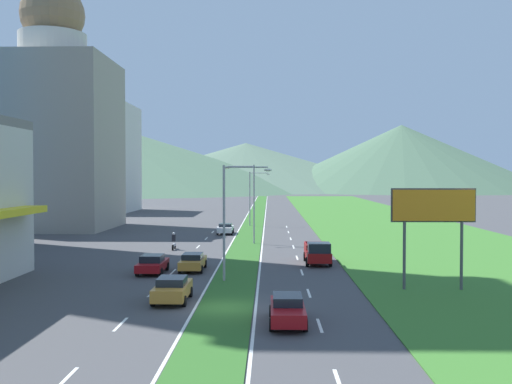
{
  "coord_description": "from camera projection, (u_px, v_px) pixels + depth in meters",
  "views": [
    {
      "loc": [
        2.54,
        -33.36,
        7.65
      ],
      "look_at": [
        0.63,
        49.85,
        5.28
      ],
      "focal_mm": 41.16,
      "sensor_mm": 36.0,
      "label": 1
    }
  ],
  "objects": [
    {
      "name": "car_4",
      "position": [
        225.0,
        228.0,
        76.37
      ],
      "size": [
        2.03,
        4.52,
        1.37
      ],
      "rotation": [
        0.0,
        0.0,
        1.57
      ],
      "color": "silver",
      "rests_on": "ground_plane"
    },
    {
      "name": "grass_median",
      "position": [
        254.0,
        223.0,
        93.57
      ],
      "size": [
        3.2,
        240.0,
        0.06
      ],
      "primitive_type": "cube",
      "color": "#2D6023",
      "rests_on": "ground_plane"
    },
    {
      "name": "hill_far_right",
      "position": [
        401.0,
        158.0,
        291.39
      ],
      "size": [
        141.47,
        141.47,
        32.68
      ],
      "primitive_type": "cone",
      "color": "#47664C",
      "rests_on": "ground_plane"
    },
    {
      "name": "car_0",
      "position": [
        193.0,
        261.0,
        47.06
      ],
      "size": [
        1.9,
        4.62,
        1.4
      ],
      "rotation": [
        0.0,
        0.0,
        1.57
      ],
      "color": "#C6842D",
      "rests_on": "ground_plane"
    },
    {
      "name": "street_lamp_near",
      "position": [
        230.0,
        213.0,
        42.04
      ],
      "size": [
        3.53,
        0.44,
        8.38
      ],
      "color": "#99999E",
      "rests_on": "ground_plane"
    },
    {
      "name": "lane_dash_right_7",
      "position": [
        291.0,
        239.0,
        70.64
      ],
      "size": [
        0.16,
        2.8,
        0.01
      ],
      "primitive_type": "cube",
      "color": "silver",
      "rests_on": "ground_plane"
    },
    {
      "name": "lane_dash_left_8",
      "position": [
        213.0,
        232.0,
        79.04
      ],
      "size": [
        0.16,
        2.8,
        0.01
      ],
      "primitive_type": "cube",
      "color": "silver",
      "rests_on": "ground_plane"
    },
    {
      "name": "lane_dash_left_2",
      "position": [
        121.0,
        324.0,
        30.07
      ],
      "size": [
        0.16,
        2.8,
        0.01
      ],
      "primitive_type": "cube",
      "color": "silver",
      "rests_on": "ground_plane"
    },
    {
      "name": "motorcycle_rider",
      "position": [
        174.0,
        242.0,
        60.23
      ],
      "size": [
        0.36,
        2.0,
        1.8
      ],
      "rotation": [
        0.0,
        0.0,
        1.57
      ],
      "color": "black",
      "rests_on": "ground_plane"
    },
    {
      "name": "hill_far_left",
      "position": [
        101.0,
        157.0,
        288.39
      ],
      "size": [
        214.7,
        214.7,
        33.31
      ],
      "primitive_type": "cone",
      "color": "#47664C",
      "rests_on": "ground_plane"
    },
    {
      "name": "lane_dash_right_4",
      "position": [
        302.0,
        272.0,
        46.16
      ],
      "size": [
        0.16,
        2.8,
        0.01
      ],
      "primitive_type": "cube",
      "color": "silver",
      "rests_on": "ground_plane"
    },
    {
      "name": "lane_dash_right_8",
      "position": [
        288.0,
        232.0,
        78.8
      ],
      "size": [
        0.16,
        2.8,
        0.01
      ],
      "primitive_type": "cube",
      "color": "silver",
      "rests_on": "ground_plane"
    },
    {
      "name": "lane_dash_left_6",
      "position": [
        198.0,
        247.0,
        62.71
      ],
      "size": [
        0.16,
        2.8,
        0.01
      ],
      "primitive_type": "cube",
      "color": "silver",
      "rests_on": "ground_plane"
    },
    {
      "name": "street_lamp_far",
      "position": [
        252.0,
        194.0,
        88.34
      ],
      "size": [
        3.14,
        0.5,
        8.15
      ],
      "color": "#99999E",
      "rests_on": "ground_plane"
    },
    {
      "name": "lane_dash_left_9",
      "position": [
        218.0,
        227.0,
        87.2
      ],
      "size": [
        0.16,
        2.8,
        0.01
      ],
      "primitive_type": "cube",
      "color": "silver",
      "rests_on": "ground_plane"
    },
    {
      "name": "hill_far_center",
      "position": [
        246.0,
        166.0,
        315.02
      ],
      "size": [
        171.32,
        171.32,
        24.98
      ],
      "primitive_type": "cone",
      "color": "#516B56",
      "rests_on": "ground_plane"
    },
    {
      "name": "car_2",
      "position": [
        152.0,
        264.0,
        45.76
      ],
      "size": [
        2.03,
        4.48,
        1.46
      ],
      "rotation": [
        0.0,
        0.0,
        1.57
      ],
      "color": "maroon",
      "rests_on": "ground_plane"
    },
    {
      "name": "lane_dash_left_1",
      "position": [
        65.0,
        380.0,
        21.91
      ],
      "size": [
        0.16,
        2.8,
        0.01
      ],
      "primitive_type": "cube",
      "color": "silver",
      "rests_on": "ground_plane"
    },
    {
      "name": "car_1",
      "position": [
        172.0,
        289.0,
        35.45
      ],
      "size": [
        2.04,
        4.39,
        1.51
      ],
      "rotation": [
        0.0,
        0.0,
        1.57
      ],
      "color": "#C6842D",
      "rests_on": "ground_plane"
    },
    {
      "name": "lane_dash_left_3",
      "position": [
        152.0,
        292.0,
        38.23
      ],
      "size": [
        0.16,
        2.8,
        0.01
      ],
      "primitive_type": "cube",
      "color": "silver",
      "rests_on": "ground_plane"
    },
    {
      "name": "lane_dash_left_4",
      "position": [
        173.0,
        272.0,
        46.39
      ],
      "size": [
        0.16,
        2.8,
        0.01
      ],
      "primitive_type": "cube",
      "color": "silver",
      "rests_on": "ground_plane"
    },
    {
      "name": "edge_line_median_right",
      "position": [
        264.0,
        223.0,
        93.53
      ],
      "size": [
        0.16,
        240.0,
        0.01
      ],
      "primitive_type": "cube",
      "color": "silver",
      "rests_on": "ground_plane"
    },
    {
      "name": "car_3",
      "position": [
        288.0,
        309.0,
        30.18
      ],
      "size": [
        1.88,
        4.73,
        1.46
      ],
      "rotation": [
        0.0,
        0.0,
        -1.57
      ],
      "color": "maroon",
      "rests_on": "ground_plane"
    },
    {
      "name": "lane_dash_right_6",
      "position": [
        293.0,
        247.0,
        62.48
      ],
      "size": [
        0.16,
        2.8,
        0.01
      ],
      "primitive_type": "cube",
      "color": "silver",
      "rests_on": "ground_plane"
    },
    {
      "name": "lane_dash_right_1",
      "position": [
        339.0,
        382.0,
        21.67
      ],
      "size": [
        0.16,
        2.8,
        0.01
      ],
      "primitive_type": "cube",
      "color": "silver",
      "rests_on": "ground_plane"
    },
    {
      "name": "street_lamp_mid",
      "position": [
        250.0,
        198.0,
        65.14
      ],
      "size": [
        3.34,
        0.42,
        8.82
      ],
      "color": "#99999E",
      "rests_on": "ground_plane"
    },
    {
      "name": "domed_building",
      "position": [
        54.0,
        128.0,
        84.08
      ],
      "size": [
        16.6,
        16.6,
        35.08
      ],
      "color": "#9E9384",
      "rests_on": "ground_plane"
    },
    {
      "name": "ground_plane",
      "position": [
        225.0,
        309.0,
        33.61
      ],
      "size": [
        600.0,
        600.0,
        0.0
      ],
      "primitive_type": "plane",
      "color": "#424244"
    },
    {
      "name": "pickup_truck_0",
      "position": [
        318.0,
        253.0,
        50.36
      ],
      "size": [
        2.18,
        5.4,
        2.0
      ],
      "rotation": [
        0.0,
        0.0,
        -1.57
      ],
      "color": "maroon",
      "rests_on": "ground_plane"
    },
    {
      "name": "lane_dash_left_7",
      "position": [
        206.0,
        238.0,
        70.87
      ],
      "size": [
        0.16,
        2.8,
        0.01
      ],
      "primitive_type": "cube",
      "color": "silver",
      "rests_on": "ground_plane"
    },
    {
      "name": "grass_verge_right",
      "position": [
        383.0,
        223.0,
        93.1
      ],
      "size": [
        24.0,
        240.0,
        0.06
      ],
      "primitive_type": "cube",
      "color": "#387028",
      "rests_on": "ground_plane"
    },
    {
      "name": "billboard_roadside",
      "position": [
        433.0,
        211.0,
        38.79
      ],
      "size": [
        5.6,
        0.28,
        6.8
      ],
      "color": "#4C4C51",
      "rests_on": "ground_plane"
    },
    {
      "name": "lane_dash_left_5",
      "position": [
        187.0,
        257.0,
        54.55
      ],
      "size": [
        0.16,
        2.8,
        0.01
      ],
      "primitive_type": "cube",
      "color": "silver",
      "rests_on": "ground_plane"
    },
    {
      "name": "lane_dash_right_3",
      "position": [
        309.0,
        293.0,
        37.99
      ],
      "size": [
        0.16,
        2.8,
        0.01
      ],
      "primitive_type": "cube",
      "color": "silver",
      "rests_on": "ground_plane"
    },
    {
      "name": "lane_dash_right_9",
      "position": [
        287.0,
        227.0,
        86.96
      ],
      "size": [
        0.16,
        2.8,
        0.01
      ],
      "primitive_type": "cube",
      "color": "silver",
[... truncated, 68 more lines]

